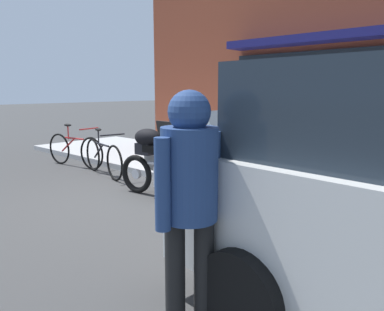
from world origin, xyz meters
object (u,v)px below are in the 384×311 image
sandwich_board_sign (173,144)px  second_bicycle_by_cafe (75,150)px  touring_motorcycle (168,161)px  pedestrian_walking (189,186)px  parked_bicycle (103,157)px

sandwich_board_sign → second_bicycle_by_cafe: size_ratio=0.53×
touring_motorcycle → pedestrian_walking: size_ratio=1.29×
pedestrian_walking → second_bicycle_by_cafe: 6.19m
second_bicycle_by_cafe → parked_bicycle: bearing=-2.7°
parked_bicycle → second_bicycle_by_cafe: bearing=177.3°
touring_motorcycle → pedestrian_walking: 3.23m
pedestrian_walking → sandwich_board_sign: pedestrian_walking is taller
touring_motorcycle → sandwich_board_sign: touring_motorcycle is taller
sandwich_board_sign → second_bicycle_by_cafe: bearing=-150.5°
pedestrian_walking → parked_bicycle: bearing=152.8°
parked_bicycle → sandwich_board_sign: 1.41m
touring_motorcycle → second_bicycle_by_cafe: touring_motorcycle is taller
touring_motorcycle → pedestrian_walking: bearing=-40.9°
pedestrian_walking → sandwich_board_sign: size_ratio=1.80×
pedestrian_walking → touring_motorcycle: bearing=139.1°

